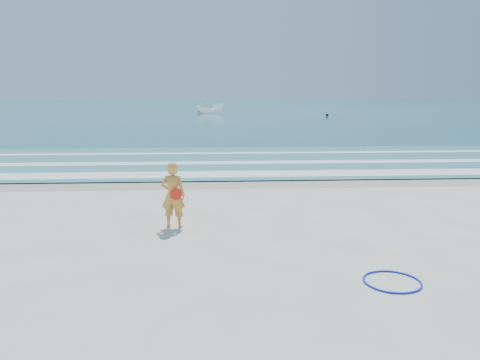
{
  "coord_description": "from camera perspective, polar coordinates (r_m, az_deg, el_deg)",
  "views": [
    {
      "loc": [
        -0.04,
        -6.85,
        3.03
      ],
      "look_at": [
        0.61,
        4.0,
        1.0
      ],
      "focal_mm": 35.0,
      "sensor_mm": 36.0,
      "label": 1
    }
  ],
  "objects": [
    {
      "name": "ground",
      "position": [
        7.49,
        -2.91,
        -13.3
      ],
      "size": [
        400.0,
        400.0,
        0.0
      ],
      "primitive_type": "plane",
      "color": "silver",
      "rests_on": "ground"
    },
    {
      "name": "wet_sand",
      "position": [
        16.13,
        -3.23,
        -0.26
      ],
      "size": [
        400.0,
        2.4,
        0.0
      ],
      "primitive_type": "cube",
      "color": "#B2A893",
      "rests_on": "ground"
    },
    {
      "name": "ocean",
      "position": [
        111.89,
        -3.45,
        9.01
      ],
      "size": [
        400.0,
        190.0,
        0.04
      ],
      "primitive_type": "cube",
      "color": "#19727F",
      "rests_on": "ground"
    },
    {
      "name": "shallow",
      "position": [
        21.06,
        -3.29,
        2.41
      ],
      "size": [
        400.0,
        10.0,
        0.01
      ],
      "primitive_type": "cube",
      "color": "#59B7AD",
      "rests_on": "ocean"
    },
    {
      "name": "foam_near",
      "position": [
        17.4,
        -3.25,
        0.71
      ],
      "size": [
        400.0,
        1.4,
        0.01
      ],
      "primitive_type": "cube",
      "color": "white",
      "rests_on": "shallow"
    },
    {
      "name": "foam_mid",
      "position": [
        20.27,
        -3.28,
        2.11
      ],
      "size": [
        400.0,
        0.9,
        0.01
      ],
      "primitive_type": "cube",
      "color": "white",
      "rests_on": "shallow"
    },
    {
      "name": "foam_far",
      "position": [
        23.54,
        -3.31,
        3.29
      ],
      "size": [
        400.0,
        0.6,
        0.01
      ],
      "primitive_type": "cube",
      "color": "white",
      "rests_on": "shallow"
    },
    {
      "name": "hoop",
      "position": [
        8.14,
        18.06,
        -11.68
      ],
      "size": [
        1.05,
        1.05,
        0.03
      ],
      "primitive_type": "torus",
      "rotation": [
        0.0,
        0.0,
        0.13
      ],
      "color": "#0C23DC",
      "rests_on": "ground"
    },
    {
      "name": "boat",
      "position": [
        69.86,
        -3.63,
        8.81
      ],
      "size": [
        4.65,
        2.19,
        1.73
      ],
      "primitive_type": "imported",
      "rotation": [
        0.0,
        0.0,
        1.46
      ],
      "color": "white",
      "rests_on": "ocean"
    },
    {
      "name": "buoy",
      "position": [
        62.21,
        10.57,
        7.8
      ],
      "size": [
        0.36,
        0.36,
        0.36
      ],
      "primitive_type": "sphere",
      "color": "black",
      "rests_on": "ocean"
    },
    {
      "name": "woman",
      "position": [
        10.67,
        -8.16,
        -1.84
      ],
      "size": [
        0.61,
        0.46,
        1.51
      ],
      "color": "gold",
      "rests_on": "ground"
    }
  ]
}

